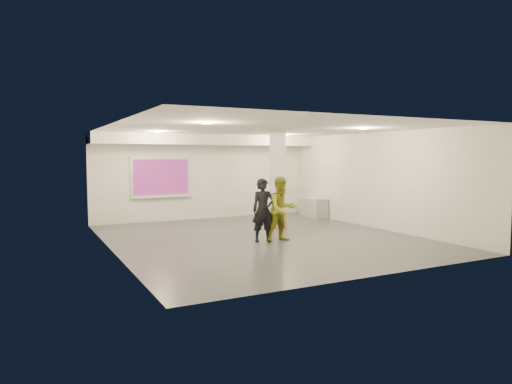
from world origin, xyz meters
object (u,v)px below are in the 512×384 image
woman (263,210)px  column (278,180)px  projection_screen (161,177)px  man (282,209)px  credenza (313,208)px

woman → column: bearing=63.0°
projection_screen → woman: (1.37, -4.92, -0.69)m
column → man: (-1.25, -2.42, -0.65)m
credenza → man: man is taller
column → man: column is taller
man → projection_screen: bearing=107.1°
woman → man: bearing=-7.4°
column → woman: column is taller
column → projection_screen: column is taller
column → man: bearing=-117.4°
credenza → woman: (-3.95, -3.45, 0.49)m
credenza → man: size_ratio=0.70×
credenza → man: 5.03m
column → credenza: bearing=28.2°
column → credenza: column is taller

